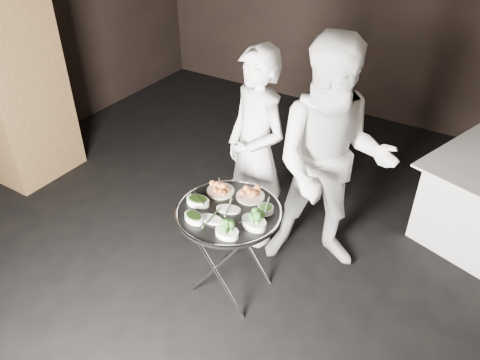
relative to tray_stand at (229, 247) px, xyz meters
The scene contains 15 objects.
floor 0.50m from the tray_stand, behind, with size 6.00×7.00×0.05m, color black.
tray_stand is the anchor object (origin of this frame).
serving_tray 0.34m from the tray_stand, behind, with size 0.75×0.75×0.04m.
potato_plate_a 0.45m from the tray_stand, 138.35° to the left, with size 0.21×0.21×0.07m.
potato_plate_b 0.44m from the tray_stand, 77.09° to the left, with size 0.21×0.21×0.08m.
greens_bowl 0.46m from the tray_stand, 29.38° to the left, with size 0.11×0.11×0.06m.
asparagus_plate_a 0.37m from the tray_stand, 145.68° to the left, with size 0.20×0.15×0.04m.
asparagus_plate_b 0.40m from the tray_stand, 105.27° to the right, with size 0.18×0.11×0.03m.
spinach_bowl_a 0.45m from the tray_stand, 166.68° to the right, with size 0.19×0.13×0.07m.
spinach_bowl_b 0.46m from the tray_stand, 123.29° to the right, with size 0.17×0.13×0.06m.
broccoli_bowl_a 0.45m from the tray_stand, 11.15° to the right, with size 0.21×0.17×0.08m.
broccoli_bowl_b 0.46m from the tray_stand, 59.07° to the right, with size 0.17×0.13×0.07m.
serving_utensils 0.41m from the tray_stand, 76.29° to the left, with size 0.58×0.44×0.01m.
waiter_left 0.82m from the tray_stand, 104.50° to the left, with size 0.63×0.42×1.74m, color white.
waiter_right 0.99m from the tray_stand, 55.95° to the left, with size 0.94×0.73×1.92m, color white.
Camera 1 is at (1.67, -2.17, 2.82)m, focal length 35.00 mm.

